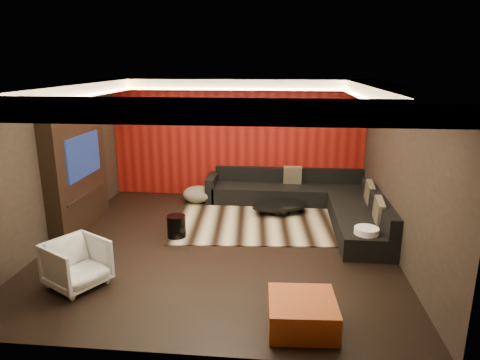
# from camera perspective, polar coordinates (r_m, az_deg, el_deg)

# --- Properties ---
(floor) EXTENTS (6.00, 6.00, 0.02)m
(floor) POSITION_cam_1_polar(r_m,az_deg,el_deg) (7.78, -2.66, -8.68)
(floor) COLOR black
(floor) RESTS_ON ground
(ceiling) EXTENTS (6.00, 6.00, 0.02)m
(ceiling) POSITION_cam_1_polar(r_m,az_deg,el_deg) (7.10, -2.95, 12.56)
(ceiling) COLOR silver
(ceiling) RESTS_ON ground
(wall_back) EXTENTS (6.00, 0.02, 2.80)m
(wall_back) POSITION_cam_1_polar(r_m,az_deg,el_deg) (10.24, -0.36, 5.52)
(wall_back) COLOR black
(wall_back) RESTS_ON ground
(wall_left) EXTENTS (0.02, 6.00, 2.80)m
(wall_left) POSITION_cam_1_polar(r_m,az_deg,el_deg) (8.30, -23.85, 1.82)
(wall_left) COLOR black
(wall_left) RESTS_ON ground
(wall_right) EXTENTS (0.02, 6.00, 2.80)m
(wall_right) POSITION_cam_1_polar(r_m,az_deg,el_deg) (7.50, 20.60, 0.82)
(wall_right) COLOR black
(wall_right) RESTS_ON ground
(red_feature_wall) EXTENTS (5.98, 0.05, 2.78)m
(red_feature_wall) POSITION_cam_1_polar(r_m,az_deg,el_deg) (10.20, -0.39, 5.49)
(red_feature_wall) COLOR #6B0C0A
(red_feature_wall) RESTS_ON ground
(soffit_back) EXTENTS (6.00, 0.60, 0.22)m
(soffit_back) POSITION_cam_1_polar(r_m,az_deg,el_deg) (9.79, -0.57, 12.67)
(soffit_back) COLOR silver
(soffit_back) RESTS_ON ground
(soffit_front) EXTENTS (6.00, 0.60, 0.22)m
(soffit_front) POSITION_cam_1_polar(r_m,az_deg,el_deg) (4.47, -8.06, 9.16)
(soffit_front) COLOR silver
(soffit_front) RESTS_ON ground
(soffit_left) EXTENTS (0.60, 4.80, 0.22)m
(soffit_left) POSITION_cam_1_polar(r_m,az_deg,el_deg) (7.97, -22.89, 10.84)
(soffit_left) COLOR silver
(soffit_left) RESTS_ON ground
(soffit_right) EXTENTS (0.60, 4.80, 0.22)m
(soffit_right) POSITION_cam_1_polar(r_m,az_deg,el_deg) (7.23, 19.17, 10.84)
(soffit_right) COLOR silver
(soffit_right) RESTS_ON ground
(cove_back) EXTENTS (4.80, 0.08, 0.04)m
(cove_back) POSITION_cam_1_polar(r_m,az_deg,el_deg) (9.45, -0.79, 12.02)
(cove_back) COLOR #FFD899
(cove_back) RESTS_ON ground
(cove_front) EXTENTS (4.80, 0.08, 0.04)m
(cove_front) POSITION_cam_1_polar(r_m,az_deg,el_deg) (4.81, -7.08, 8.55)
(cove_front) COLOR #FFD899
(cove_front) RESTS_ON ground
(cove_left) EXTENTS (0.08, 4.80, 0.04)m
(cove_left) POSITION_cam_1_polar(r_m,az_deg,el_deg) (7.82, -20.59, 10.34)
(cove_left) COLOR #FFD899
(cove_left) RESTS_ON ground
(cove_right) EXTENTS (0.08, 4.80, 0.04)m
(cove_right) POSITION_cam_1_polar(r_m,az_deg,el_deg) (7.16, 16.42, 10.30)
(cove_right) COLOR #FFD899
(cove_right) RESTS_ON ground
(tv_surround) EXTENTS (0.30, 2.00, 2.20)m
(tv_surround) POSITION_cam_1_polar(r_m,az_deg,el_deg) (8.80, -20.87, 0.84)
(tv_surround) COLOR black
(tv_surround) RESTS_ON ground
(tv_screen) EXTENTS (0.04, 1.30, 0.80)m
(tv_screen) POSITION_cam_1_polar(r_m,az_deg,el_deg) (8.66, -20.14, 3.07)
(tv_screen) COLOR black
(tv_screen) RESTS_ON ground
(tv_shelf) EXTENTS (0.04, 1.60, 0.04)m
(tv_shelf) POSITION_cam_1_polar(r_m,az_deg,el_deg) (8.84, -19.69, -1.69)
(tv_shelf) COLOR black
(tv_shelf) RESTS_ON ground
(rug) EXTENTS (4.19, 3.27, 0.02)m
(rug) POSITION_cam_1_polar(r_m,az_deg,el_deg) (9.08, 4.32, -4.93)
(rug) COLOR #C8B692
(rug) RESTS_ON floor
(coffee_table) EXTENTS (1.52, 1.52, 0.20)m
(coffee_table) POSITION_cam_1_polar(r_m,az_deg,el_deg) (9.25, 5.27, -3.82)
(coffee_table) COLOR black
(coffee_table) RESTS_ON rug
(drum_stool) EXTENTS (0.40, 0.40, 0.41)m
(drum_stool) POSITION_cam_1_polar(r_m,az_deg,el_deg) (8.06, -8.48, -6.12)
(drum_stool) COLOR black
(drum_stool) RESTS_ON rug
(striped_pouf) EXTENTS (0.76, 0.76, 0.37)m
(striped_pouf) POSITION_cam_1_polar(r_m,az_deg,el_deg) (9.96, -5.66, -1.89)
(striped_pouf) COLOR beige
(striped_pouf) RESTS_ON rug
(white_side_table) EXTENTS (0.42, 0.42, 0.51)m
(white_side_table) POSITION_cam_1_polar(r_m,az_deg,el_deg) (7.55, 16.41, -7.92)
(white_side_table) COLOR white
(white_side_table) RESTS_ON floor
(orange_ottoman) EXTENTS (0.87, 0.87, 0.37)m
(orange_ottoman) POSITION_cam_1_polar(r_m,az_deg,el_deg) (5.56, 8.28, -17.17)
(orange_ottoman) COLOR maroon
(orange_ottoman) RESTS_ON floor
(armchair) EXTENTS (1.04, 1.04, 0.70)m
(armchair) POSITION_cam_1_polar(r_m,az_deg,el_deg) (6.73, -20.93, -10.39)
(armchair) COLOR silver
(armchair) RESTS_ON floor
(sectional_sofa) EXTENTS (3.65, 3.50, 0.75)m
(sectional_sofa) POSITION_cam_1_polar(r_m,az_deg,el_deg) (9.37, 9.53, -2.81)
(sectional_sofa) COLOR black
(sectional_sofa) RESTS_ON floor
(throw_pillows) EXTENTS (1.79, 2.71, 0.50)m
(throw_pillows) POSITION_cam_1_polar(r_m,az_deg,el_deg) (8.97, 13.56, -1.48)
(throw_pillows) COLOR tan
(throw_pillows) RESTS_ON sectional_sofa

